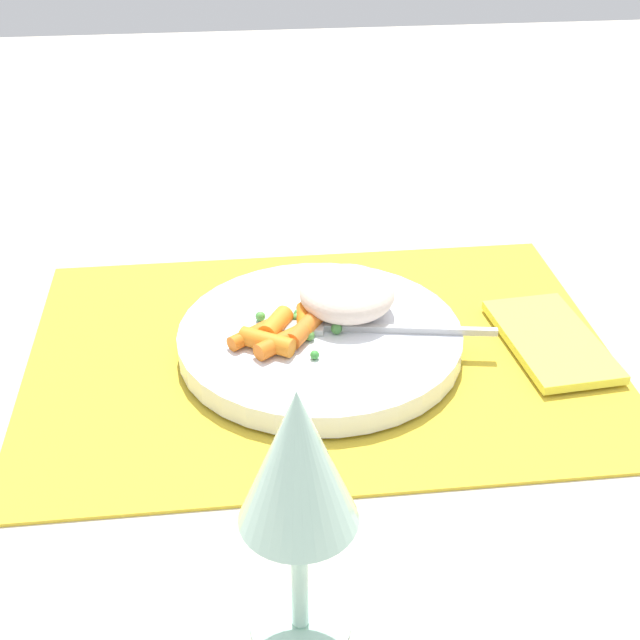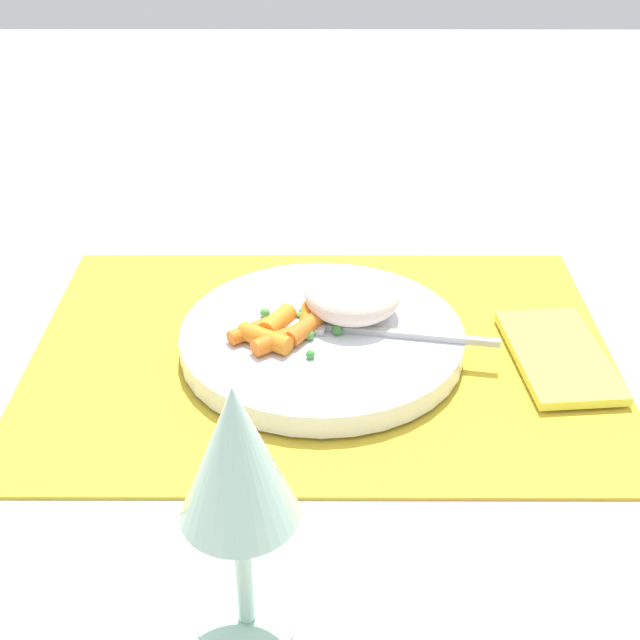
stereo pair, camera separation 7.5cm
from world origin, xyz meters
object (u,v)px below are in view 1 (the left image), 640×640
fork (360,328)px  wine_glass (298,467)px  rice_mound (347,294)px  plate (320,339)px  carrot_portion (281,332)px  napkin (551,340)px

fork → wine_glass: wine_glass is taller
fork → rice_mound: bearing=-76.7°
plate → wine_glass: bearing=81.1°
carrot_portion → napkin: bearing=179.2°
carrot_portion → napkin: (-0.24, 0.00, -0.02)m
wine_glass → napkin: (-0.25, -0.27, -0.12)m
fork → carrot_portion: bearing=5.5°
plate → napkin: 0.21m
wine_glass → fork: bearing=-105.7°
carrot_portion → wine_glass: bearing=87.8°
carrot_portion → wine_glass: size_ratio=0.51×
fork → napkin: 0.17m
fork → plate: bearing=-9.8°
fork → wine_glass: bearing=74.3°
plate → wine_glass: 0.31m
rice_mound → fork: bearing=103.3°
napkin → rice_mound: bearing=-13.0°
plate → fork: size_ratio=1.28×
plate → fork: 0.04m
fork → wine_glass: (0.08, 0.28, 0.10)m
carrot_portion → rice_mound: bearing=-148.3°
wine_glass → napkin: wine_glass is taller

